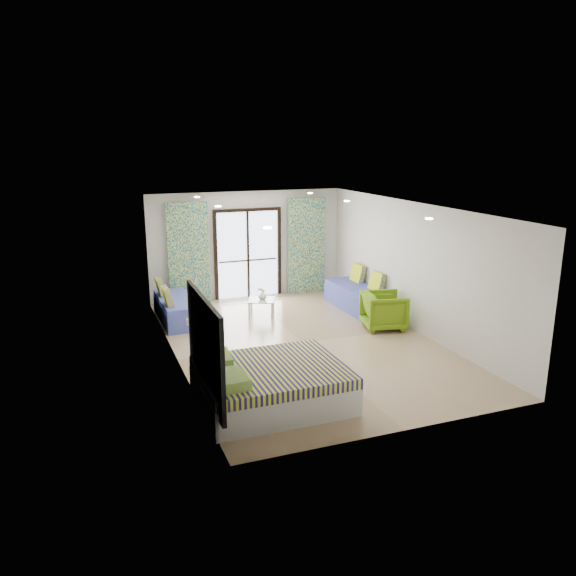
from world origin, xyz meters
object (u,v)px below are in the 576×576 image
object	(u,v)px
daybed_left	(176,309)
armchair	(384,309)
daybed_right	(357,296)
bed	(270,384)
coffee_table	(261,301)

from	to	relation	value
daybed_left	armchair	distance (m)	4.58
daybed_left	daybed_right	size ratio (longest dim) A/B	0.94
bed	coffee_table	xyz separation A→B (m)	(1.27, 4.31, 0.03)
bed	armchair	bearing A→B (deg)	36.28
bed	daybed_left	size ratio (longest dim) A/B	1.16
bed	daybed_right	bearing A→B (deg)	48.39
bed	daybed_right	world-z (taller)	daybed_right
bed	daybed_right	distance (m)	5.42
bed	daybed_left	xyz separation A→B (m)	(-0.64, 4.60, -0.03)
coffee_table	armchair	xyz separation A→B (m)	(2.17, -1.78, 0.08)
armchair	bed	bearing A→B (deg)	138.75
bed	daybed_left	distance (m)	4.65
bed	coffee_table	distance (m)	4.49
daybed_right	armchair	size ratio (longest dim) A/B	2.31
daybed_right	coffee_table	xyz separation A→B (m)	(-2.33, 0.25, 0.04)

